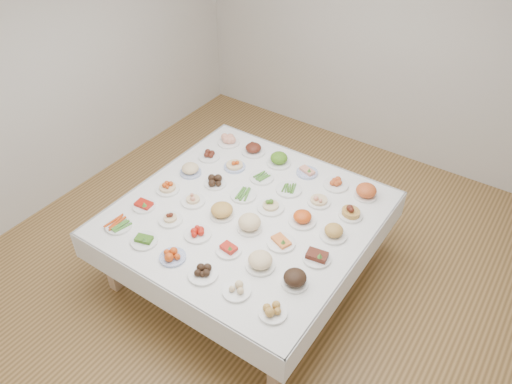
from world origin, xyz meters
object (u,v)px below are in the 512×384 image
Objects in this scene: display_table at (247,217)px; dish_18 at (190,169)px; dish_35 at (366,192)px; dish_0 at (119,225)px.

display_table is 0.81m from dish_18.
dish_35 is (1.57, 0.64, 0.00)m from dish_18.
dish_0 is 0.94m from dish_18.
dish_18 is at bearing 89.25° from dish_0.
dish_18 is 0.91× the size of dish_35.
display_table is 9.57× the size of dish_35.
dish_18 reaches higher than dish_0.
dish_0 reaches higher than display_table.
display_table is at bearing 44.59° from dish_0.
dish_35 is at bearing 45.49° from display_table.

